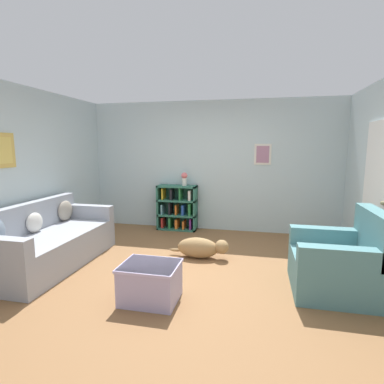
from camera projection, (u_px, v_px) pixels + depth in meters
The scene contains 9 objects.
ground_plane at pixel (186, 272), 4.10m from camera, with size 14.00×14.00×0.00m, color brown.
wall_back at pixel (212, 166), 6.08m from camera, with size 5.60×0.13×2.60m.
wall_left at pixel (19, 174), 4.45m from camera, with size 0.13×5.00×2.60m.
couch at pixel (48, 243), 4.33m from camera, with size 0.93×2.05×0.89m.
bookshelf at pixel (178, 208), 6.15m from camera, with size 0.80×0.31×0.92m.
recliner_chair at pixel (341, 264), 3.50m from camera, with size 0.97×0.96×0.99m.
coffee_table at pixel (150, 281), 3.32m from camera, with size 0.63×0.52×0.42m.
dog at pixel (201, 248), 4.60m from camera, with size 0.94×0.28×0.32m.
vase at pixel (184, 178), 6.00m from camera, with size 0.12×0.12×0.27m.
Camera 1 is at (0.93, -3.78, 1.71)m, focal length 28.00 mm.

